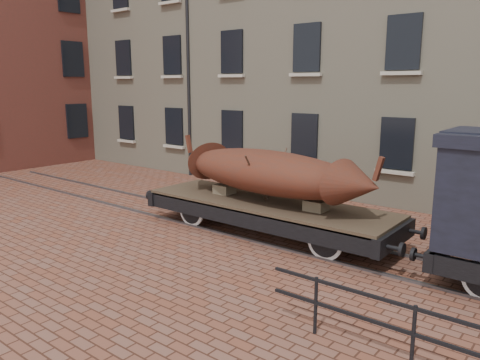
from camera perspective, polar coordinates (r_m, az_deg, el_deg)
The scene contains 4 objects.
ground at distance 12.74m, azimuth 5.79°, elevation -7.24°, with size 90.00×90.00×0.00m, color brown.
rail_track at distance 12.73m, azimuth 5.80°, elevation -7.11°, with size 30.00×1.52×0.06m.
flatcar_wagon at distance 12.88m, azimuth 3.29°, elevation -3.44°, with size 8.08×2.19×1.22m.
iron_boat at distance 12.66m, azimuth 3.30°, elevation 1.02°, with size 6.70×2.34×1.60m.
Camera 1 is at (6.48, -10.18, 4.08)m, focal length 35.00 mm.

